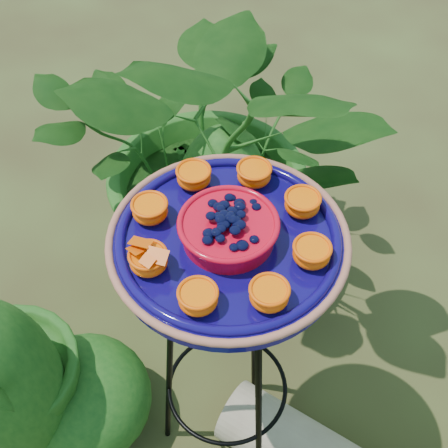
{
  "coord_description": "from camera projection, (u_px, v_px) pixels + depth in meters",
  "views": [
    {
      "loc": [
        0.38,
        -0.36,
        1.7
      ],
      "look_at": [
        -0.12,
        0.14,
        0.87
      ],
      "focal_mm": 50.0,
      "sensor_mm": 36.0,
      "label": 1
    }
  ],
  "objects": [
    {
      "name": "tripod_stand",
      "position": [
        227.0,
        342.0,
        1.37
      ],
      "size": [
        0.36,
        0.36,
        0.82
      ],
      "rotation": [
        0.0,
        0.0,
        0.27
      ],
      "color": "black",
      "rests_on": "ground"
    },
    {
      "name": "shrub_back_left",
      "position": [
        223.0,
        152.0,
        1.76
      ],
      "size": [
        1.15,
        1.09,
        1.0
      ],
      "primitive_type": "imported",
      "rotation": [
        0.0,
        0.0,
        0.45
      ],
      "color": "#164612",
      "rests_on": "ground"
    },
    {
      "name": "feeder_dish",
      "position": [
        228.0,
        239.0,
        1.1
      ],
      "size": [
        0.51,
        0.51,
        0.1
      ],
      "rotation": [
        0.0,
        0.0,
        0.27
      ],
      "color": "#0E0753",
      "rests_on": "tripod_stand"
    }
  ]
}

